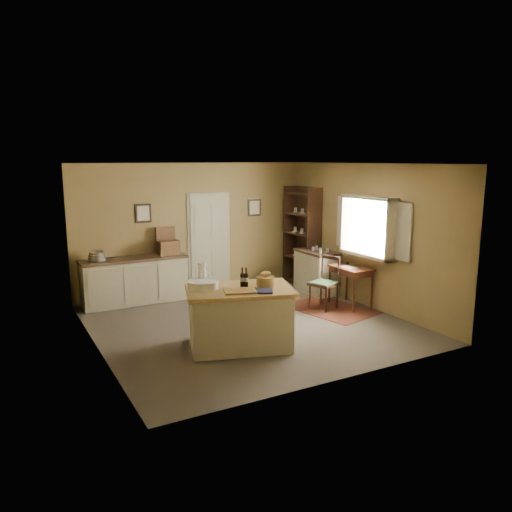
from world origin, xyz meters
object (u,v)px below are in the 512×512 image
Objects in this scene: right_cabinet at (316,271)px; shelving_unit at (304,236)px; work_island at (239,316)px; desk_chair at (324,284)px; sideboard at (135,279)px; writing_desk at (351,272)px.

right_cabinet is 0.98m from shelving_unit.
desk_chair is (2.26, 0.97, 0.00)m from work_island.
sideboard is 4.17m from writing_desk.
sideboard reaches higher than writing_desk.
work_island is 1.80× the size of right_cabinet.
work_island is at bearing -144.67° from right_cabinet.
desk_chair is (2.99, -2.09, 0.00)m from sideboard.
sideboard is 0.93× the size of shelving_unit.
shelving_unit reaches higher than work_island.
writing_desk is 0.85× the size of desk_chair.
right_cabinet is at bearing -102.08° from shelving_unit.
work_island is 3.15m from sideboard.
right_cabinet reaches higher than desk_chair.
shelving_unit is (0.71, 1.75, 0.61)m from desk_chair.
sideboard is at bearing 148.33° from writing_desk.
right_cabinet is 0.45× the size of shelving_unit.
writing_desk is 0.38× the size of shelving_unit.
work_island is at bearing -176.00° from desk_chair.
writing_desk is at bearing -31.67° from sideboard.
desk_chair is at bearing -35.00° from sideboard.
shelving_unit is at bearing 85.15° from writing_desk.
desk_chair is at bearing -112.13° from shelving_unit.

